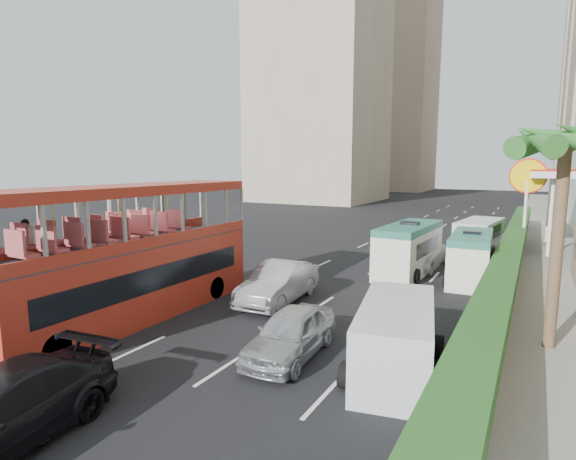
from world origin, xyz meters
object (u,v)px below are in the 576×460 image
Objects in this scene: minibus_far at (471,257)px; palm_tree at (557,246)px; car_silver_lane_a at (279,301)px; panel_van_far at (479,236)px; van_asset at (416,267)px; double_decker_bus at (132,253)px; panel_van_near at (396,339)px; car_silver_lane_b at (291,356)px; minibus_near at (409,249)px.

palm_tree is (3.32, -8.09, 2.18)m from minibus_far.
panel_van_far is at bearing 65.53° from car_silver_lane_a.
car_silver_lane_a reaches higher than van_asset.
panel_van_near is at bearing 2.15° from double_decker_bus.
minibus_far is (6.67, 7.66, 1.20)m from car_silver_lane_a.
van_asset is 0.97× the size of minibus_far.
minibus_far is (3.59, 12.23, 1.20)m from car_silver_lane_b.
minibus_far is (3.11, -0.09, -0.12)m from minibus_near.
palm_tree is at bearing 32.05° from panel_van_near.
palm_tree is (6.43, -8.18, 2.06)m from minibus_near.
minibus_near reaches higher than van_asset.
double_decker_bus is 15.89m from van_asset.
minibus_far is 1.02× the size of panel_van_far.
palm_tree reaches higher than minibus_near.
panel_van_far is 0.83× the size of palm_tree.
panel_van_far is (2.60, 8.43, -0.26)m from minibus_near.
car_silver_lane_a is at bearing -103.52° from panel_van_far.
car_silver_lane_a is 5.51m from car_silver_lane_b.
minibus_near is (-0.08, -1.62, 1.32)m from van_asset.
double_decker_bus is at bearing -108.49° from panel_van_far.
panel_van_near is (9.98, 0.38, -1.56)m from double_decker_bus.
double_decker_bus is 2.26× the size of panel_van_near.
van_asset is at bearing -103.01° from panel_van_far.
panel_van_far is at bearing 64.19° from double_decker_bus.
minibus_near is at bearing 128.18° from palm_tree.
palm_tree is (13.80, 4.00, 0.85)m from double_decker_bus.
palm_tree is at bearing 27.15° from car_silver_lane_b.
van_asset is 0.82× the size of palm_tree.
car_silver_lane_a is at bearing -111.20° from minibus_near.
minibus_near is 12.10m from panel_van_near.
minibus_near is 1.13× the size of panel_van_far.
minibus_near reaches higher than car_silver_lane_a.
van_asset is at bearing 89.23° from panel_van_near.
minibus_far is at bearing -27.39° from van_asset.
panel_van_far is at bearing 102.98° from palm_tree.
minibus_near reaches higher than car_silver_lane_b.
double_decker_bus is 10.11m from panel_van_near.
minibus_far is 11.73m from panel_van_near.
car_silver_lane_b is at bearing -149.09° from palm_tree.
double_decker_bus reaches higher than panel_van_far.
van_asset is (7.45, 13.80, -2.53)m from double_decker_bus.
minibus_far is 0.85× the size of palm_tree.
car_silver_lane_a is 0.78× the size of palm_tree.
double_decker_bus is at bearing -117.70° from minibus_near.
minibus_near is at bearing 84.01° from car_silver_lane_b.
double_decker_bus reaches higher than van_asset.
panel_van_far is 17.21m from palm_tree.
van_asset is 0.88× the size of minibus_near.
minibus_near is at bearing 91.03° from panel_van_near.
car_silver_lane_a is 1.18× the size of car_silver_lane_b.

